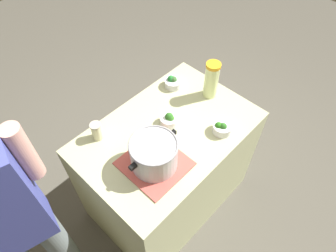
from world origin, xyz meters
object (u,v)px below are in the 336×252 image
object	(u,v)px
lemonade_pitcher	(211,80)
broccoli_bowl_center	(222,128)
broccoli_bowl_front	(169,119)
mason_jar	(97,131)
broccoli_bowl_back	(173,82)
cooking_pot	(154,154)
person_cook	(15,229)

from	to	relation	value
lemonade_pitcher	broccoli_bowl_center	distance (m)	0.34
broccoli_bowl_front	broccoli_bowl_center	bearing A→B (deg)	122.18
mason_jar	broccoli_bowl_back	bearing A→B (deg)	178.34
cooking_pot	mason_jar	world-z (taller)	cooking_pot
lemonade_pitcher	broccoli_bowl_back	xyz separation A→B (m)	(0.11, -0.24, -0.10)
broccoli_bowl_center	cooking_pot	bearing A→B (deg)	-16.11
broccoli_bowl_center	mason_jar	bearing A→B (deg)	-43.00
broccoli_bowl_front	person_cook	bearing A→B (deg)	-2.31
lemonade_pitcher	person_cook	xyz separation A→B (m)	(1.37, -0.06, -0.07)
cooking_pot	person_cook	world-z (taller)	person_cook
lemonade_pitcher	broccoli_bowl_front	world-z (taller)	lemonade_pitcher
broccoli_bowl_front	person_cook	size ratio (longest dim) A/B	0.07
lemonade_pitcher	broccoli_bowl_center	xyz separation A→B (m)	(0.20, 0.25, -0.10)
cooking_pot	broccoli_bowl_front	bearing A→B (deg)	-152.13
lemonade_pitcher	broccoli_bowl_front	bearing A→B (deg)	-3.33
mason_jar	broccoli_bowl_front	size ratio (longest dim) A/B	1.03
broccoli_bowl_center	person_cook	world-z (taller)	person_cook
lemonade_pitcher	broccoli_bowl_back	world-z (taller)	lemonade_pitcher
mason_jar	broccoli_bowl_back	xyz separation A→B (m)	(-0.64, 0.02, -0.03)
mason_jar	person_cook	size ratio (longest dim) A/B	0.07
broccoli_bowl_center	person_cook	bearing A→B (deg)	-15.04
lemonade_pitcher	person_cook	world-z (taller)	person_cook
broccoli_bowl_front	person_cook	xyz separation A→B (m)	(1.00, -0.04, 0.03)
cooking_pot	broccoli_bowl_back	bearing A→B (deg)	-146.20
mason_jar	broccoli_bowl_center	distance (m)	0.74
broccoli_bowl_front	broccoli_bowl_back	size ratio (longest dim) A/B	0.95
cooking_pot	mason_jar	size ratio (longest dim) A/B	2.83
cooking_pot	broccoli_bowl_front	distance (m)	0.32
lemonade_pitcher	broccoli_bowl_center	bearing A→B (deg)	51.70
person_cook	broccoli_bowl_center	bearing A→B (deg)	164.96
cooking_pot	broccoli_bowl_back	size ratio (longest dim) A/B	2.77
broccoli_bowl_center	broccoli_bowl_front	bearing A→B (deg)	-57.82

